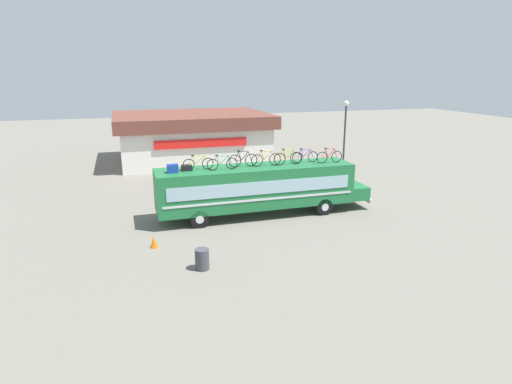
% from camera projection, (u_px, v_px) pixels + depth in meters
% --- Properties ---
extents(ground_plane, '(120.00, 120.00, 0.00)m').
position_uv_depth(ground_plane, '(256.00, 215.00, 25.63)').
color(ground_plane, slate).
extents(bus, '(12.75, 2.54, 2.94)m').
position_uv_depth(bus, '(259.00, 186.00, 25.22)').
color(bus, '#1E6B38').
rests_on(bus, ground).
extents(luggage_bag_1, '(0.57, 0.39, 0.46)m').
position_uv_depth(luggage_bag_1, '(173.00, 168.00, 23.28)').
color(luggage_bag_1, '#193899').
rests_on(luggage_bag_1, bus).
extents(luggage_bag_2, '(0.56, 0.48, 0.30)m').
position_uv_depth(luggage_bag_2, '(187.00, 168.00, 23.81)').
color(luggage_bag_2, black).
rests_on(luggage_bag_2, bus).
extents(rooftop_bicycle_1, '(1.70, 0.44, 0.86)m').
position_uv_depth(rooftop_bicycle_1, '(198.00, 163.00, 23.91)').
color(rooftop_bicycle_1, black).
rests_on(rooftop_bicycle_1, bus).
extents(rooftop_bicycle_2, '(1.73, 0.44, 0.86)m').
position_uv_depth(rooftop_bicycle_2, '(222.00, 163.00, 23.90)').
color(rooftop_bicycle_2, black).
rests_on(rooftop_bicycle_2, bus).
extents(rooftop_bicycle_3, '(1.69, 0.44, 0.96)m').
position_uv_depth(rooftop_bicycle_3, '(243.00, 160.00, 24.63)').
color(rooftop_bicycle_3, black).
rests_on(rooftop_bicycle_3, bus).
extents(rooftop_bicycle_4, '(1.80, 0.44, 0.94)m').
position_uv_depth(rooftop_bicycle_4, '(266.00, 159.00, 24.86)').
color(rooftop_bicycle_4, black).
rests_on(rooftop_bicycle_4, bus).
extents(rooftop_bicycle_5, '(1.73, 0.44, 0.95)m').
position_uv_depth(rooftop_bicycle_5, '(288.00, 158.00, 25.20)').
color(rooftop_bicycle_5, black).
rests_on(rooftop_bicycle_5, bus).
extents(rooftop_bicycle_6, '(1.64, 0.44, 0.86)m').
position_uv_depth(rooftop_bicycle_6, '(305.00, 156.00, 25.82)').
color(rooftop_bicycle_6, black).
rests_on(rooftop_bicycle_6, bus).
extents(rooftop_bicycle_7, '(1.64, 0.44, 0.92)m').
position_uv_depth(rooftop_bicycle_7, '(329.00, 157.00, 25.70)').
color(rooftop_bicycle_7, black).
rests_on(rooftop_bicycle_7, bus).
extents(roadside_building, '(14.03, 10.55, 4.38)m').
position_uv_depth(roadside_building, '(192.00, 136.00, 41.02)').
color(roadside_building, silver).
rests_on(roadside_building, ground).
extents(trash_bin, '(0.60, 0.60, 0.92)m').
position_uv_depth(trash_bin, '(202.00, 259.00, 18.55)').
color(trash_bin, '#3F3F47').
rests_on(trash_bin, ground).
extents(traffic_cone, '(0.37, 0.37, 0.57)m').
position_uv_depth(traffic_cone, '(154.00, 242.00, 20.88)').
color(traffic_cone, orange).
rests_on(traffic_cone, ground).
extents(street_lamp, '(0.39, 0.39, 6.11)m').
position_uv_depth(street_lamp, '(345.00, 131.00, 32.11)').
color(street_lamp, '#38383D').
rests_on(street_lamp, ground).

